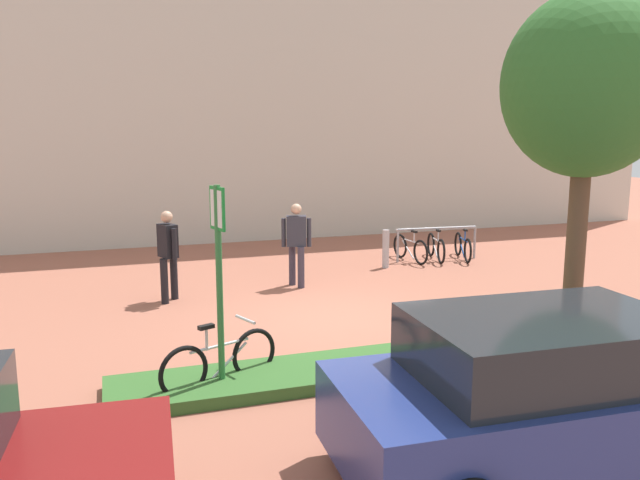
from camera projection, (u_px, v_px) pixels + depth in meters
The scene contains 11 objects.
ground_plane at pixel (336, 318), 10.91m from camera, with size 60.00×60.00×0.00m, color #9E5B47.
building_facade at pixel (234, 65), 18.00m from camera, with size 28.00×1.20×10.00m, color beige.
planter_strip at pixel (377, 365), 8.55m from camera, with size 7.00×1.10×0.16m, color #336028.
tree_sidewalk at pixel (587, 87), 8.80m from camera, with size 2.35×2.35×5.12m.
parking_sign_post at pixel (219, 259), 7.62m from camera, with size 0.13×0.35×2.56m.
bike_at_sign at pixel (220, 361), 7.95m from camera, with size 1.58×0.68×0.86m.
bike_rack_cluster at pixel (436, 246), 15.71m from camera, with size 2.10×1.72×0.83m.
bollard_steel at pixel (386, 249), 14.82m from camera, with size 0.16×0.16×0.90m, color #ADADB2.
person_suited_navy at pixel (168, 250), 11.84m from camera, with size 0.37×0.57×1.72m.
person_suited_dark at pixel (296, 239), 12.98m from camera, with size 0.59×0.45×1.72m.
car_navy_sedan at pixel (556, 394), 5.97m from camera, with size 4.38×2.18×1.54m.
Camera 1 is at (-3.61, -9.88, 3.22)m, focal length 35.68 mm.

